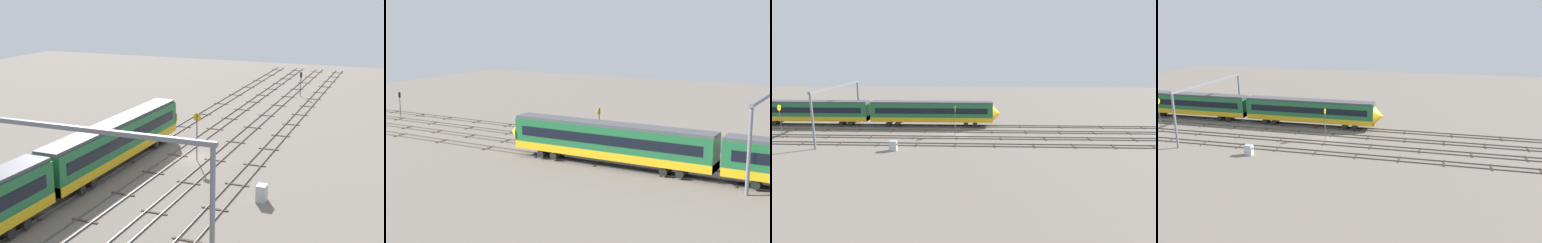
# 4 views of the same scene
# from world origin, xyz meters

# --- Properties ---
(ground_plane) EXTENTS (159.07, 159.07, 0.00)m
(ground_plane) POSITION_xyz_m (0.00, 0.00, 0.00)
(ground_plane) COLOR slate
(track_near_foreground) EXTENTS (143.07, 2.40, 0.16)m
(track_near_foreground) POSITION_xyz_m (0.00, -6.72, 0.07)
(track_near_foreground) COLOR #59544C
(track_near_foreground) RESTS_ON ground
(track_second_near) EXTENTS (143.07, 2.40, 0.16)m
(track_second_near) POSITION_xyz_m (0.00, -2.24, 0.07)
(track_second_near) COLOR #59544C
(track_second_near) RESTS_ON ground
(track_middle) EXTENTS (143.07, 2.40, 0.16)m
(track_middle) POSITION_xyz_m (0.00, 2.24, 0.07)
(track_middle) COLOR #59544C
(track_middle) RESTS_ON ground
(track_with_train) EXTENTS (143.07, 2.40, 0.16)m
(track_with_train) POSITION_xyz_m (-0.00, 6.72, 0.07)
(track_with_train) COLOR #59544C
(track_with_train) RESTS_ON ground
(overhead_gantry) EXTENTS (0.40, 19.96, 8.78)m
(overhead_gantry) POSITION_xyz_m (-21.31, 0.01, 6.68)
(overhead_gantry) COLOR slate
(overhead_gantry) RESTS_ON ground
(speed_sign_near_foreground) EXTENTS (0.14, 0.88, 5.24)m
(speed_sign_near_foreground) POSITION_xyz_m (-0.47, -0.30, 3.36)
(speed_sign_near_foreground) COLOR #4C4C51
(speed_sign_near_foreground) RESTS_ON ground
(signal_light_trackside_approach) EXTENTS (0.31, 0.32, 4.18)m
(signal_light_trackside_approach) POSITION_xyz_m (39.29, -3.99, 2.75)
(signal_light_trackside_approach) COLOR #4C4C51
(signal_light_trackside_approach) RESTS_ON ground
(relay_cabinet) EXTENTS (1.13, 0.87, 1.53)m
(relay_cabinet) POSITION_xyz_m (-9.18, -9.92, 0.76)
(relay_cabinet) COLOR #B2B7BC
(relay_cabinet) RESTS_ON ground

